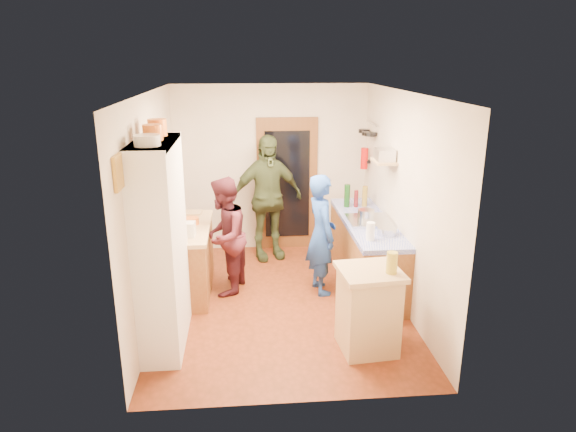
{
  "coord_description": "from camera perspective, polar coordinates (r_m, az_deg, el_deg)",
  "views": [
    {
      "loc": [
        -0.42,
        -5.89,
        2.99
      ],
      "look_at": [
        0.11,
        0.15,
        1.1
      ],
      "focal_mm": 32.0,
      "sensor_mm": 36.0,
      "label": 1
    }
  ],
  "objects": [
    {
      "name": "hob",
      "position": [
        6.83,
        8.98,
        -0.51
      ],
      "size": [
        0.55,
        0.58,
        0.04
      ],
      "primitive_type": "cube",
      "color": "silver",
      "rests_on": "right_counter_top"
    },
    {
      "name": "wall_shelf",
      "position": [
        6.71,
        10.64,
        5.97
      ],
      "size": [
        0.26,
        0.42,
        0.03
      ],
      "primitive_type": "cube",
      "color": "tan",
      "rests_on": "wall_right"
    },
    {
      "name": "island_top",
      "position": [
        5.33,
        9.1,
        -6.15
      ],
      "size": [
        0.68,
        0.68,
        0.05
      ],
      "primitive_type": "cube",
      "rotation": [
        0.0,
        0.0,
        0.1
      ],
      "color": "tan",
      "rests_on": "island_base"
    },
    {
      "name": "hutch_top_shelf",
      "position": [
        5.23,
        -14.75,
        7.89
      ],
      "size": [
        0.4,
        1.14,
        0.04
      ],
      "primitive_type": "cube",
      "color": "white",
      "rests_on": "hutch_body"
    },
    {
      "name": "wall_left",
      "position": [
        6.23,
        -14.87,
        1.01
      ],
      "size": [
        0.02,
        4.0,
        2.6
      ],
      "primitive_type": "cube",
      "color": "beige",
      "rests_on": "ground"
    },
    {
      "name": "left_counter_base",
      "position": [
        6.89,
        -11.16,
        -4.87
      ],
      "size": [
        0.6,
        1.4,
        0.85
      ],
      "primitive_type": "cube",
      "color": "brown",
      "rests_on": "ground"
    },
    {
      "name": "ext_bracket",
      "position": [
        7.97,
        8.88,
        6.0
      ],
      "size": [
        0.06,
        0.1,
        0.04
      ],
      "primitive_type": "cube",
      "color": "black",
      "rests_on": "wall_right"
    },
    {
      "name": "pot_on_hob",
      "position": [
        6.77,
        8.66,
        0.13
      ],
      "size": [
        0.22,
        0.22,
        0.14
      ],
      "primitive_type": "cylinder",
      "color": "silver",
      "rests_on": "hob"
    },
    {
      "name": "radio",
      "position": [
        6.7,
        10.68,
        6.73
      ],
      "size": [
        0.23,
        0.3,
        0.15
      ],
      "primitive_type": "cube",
      "rotation": [
        0.0,
        0.0,
        -0.02
      ],
      "color": "silver",
      "rests_on": "wall_shelf"
    },
    {
      "name": "pan_rail",
      "position": [
        7.71,
        9.32,
        10.12
      ],
      "size": [
        0.02,
        0.65,
        0.02
      ],
      "primitive_type": "cylinder",
      "rotation": [
        1.57,
        0.0,
        0.0
      ],
      "color": "silver",
      "rests_on": "wall_right"
    },
    {
      "name": "ceiling",
      "position": [
        5.92,
        -0.93,
        13.67
      ],
      "size": [
        3.0,
        4.0,
        0.02
      ],
      "primitive_type": "cube",
      "color": "silver",
      "rests_on": "ground"
    },
    {
      "name": "person_left",
      "position": [
        6.68,
        -6.78,
        -2.17
      ],
      "size": [
        0.75,
        0.87,
        1.54
      ],
      "primitive_type": "imported",
      "rotation": [
        0.0,
        0.0,
        -1.83
      ],
      "color": "#461922",
      "rests_on": "ground"
    },
    {
      "name": "person_hob",
      "position": [
        6.62,
        4.04,
        -2.1
      ],
      "size": [
        0.48,
        0.64,
        1.58
      ],
      "primitive_type": "imported",
      "rotation": [
        0.0,
        0.0,
        1.77
      ],
      "color": "#1F449E",
      "rests_on": "ground"
    },
    {
      "name": "bottle_a",
      "position": [
        7.45,
        6.58,
        2.26
      ],
      "size": [
        0.11,
        0.11,
        0.33
      ],
      "primitive_type": "cylinder",
      "rotation": [
        0.0,
        0.0,
        -0.31
      ],
      "color": "#143F14",
      "rests_on": "right_counter_top"
    },
    {
      "name": "right_counter_base",
      "position": [
        7.08,
        8.63,
        -4.16
      ],
      "size": [
        0.6,
        2.2,
        0.84
      ],
      "primitive_type": "cube",
      "color": "brown",
      "rests_on": "ground"
    },
    {
      "name": "hutch_body",
      "position": [
        5.5,
        -13.9,
        -3.26
      ],
      "size": [
        0.4,
        1.2,
        2.2
      ],
      "primitive_type": "cube",
      "color": "white",
      "rests_on": "ground"
    },
    {
      "name": "orange_bowl",
      "position": [
        6.77,
        -10.68,
        -0.55
      ],
      "size": [
        0.22,
        0.22,
        0.09
      ],
      "primitive_type": "cylinder",
      "rotation": [
        0.0,
        0.0,
        0.15
      ],
      "color": "orange",
      "rests_on": "left_counter_top"
    },
    {
      "name": "toaster",
      "position": [
        6.32,
        -11.36,
        -1.46
      ],
      "size": [
        0.25,
        0.18,
        0.18
      ],
      "primitive_type": "cube",
      "rotation": [
        0.0,
        0.0,
        -0.09
      ],
      "color": "white",
      "rests_on": "left_counter_top"
    },
    {
      "name": "plate_stack",
      "position": [
        4.92,
        -15.39,
        8.11
      ],
      "size": [
        0.24,
        0.24,
        0.1
      ],
      "primitive_type": "cylinder",
      "color": "white",
      "rests_on": "hutch_top_shelf"
    },
    {
      "name": "person_back",
      "position": [
        7.72,
        -2.27,
        2.03
      ],
      "size": [
        1.2,
        0.77,
        1.91
      ],
      "primitive_type": "imported",
      "rotation": [
        0.0,
        0.0,
        0.3
      ],
      "color": "#374325",
      "rests_on": "ground"
    },
    {
      "name": "door_glass",
      "position": [
        8.09,
        -0.08,
        3.47
      ],
      "size": [
        0.7,
        0.02,
        1.7
      ],
      "primitive_type": "cube",
      "color": "black",
      "rests_on": "door_frame"
    },
    {
      "name": "pan_hang_a",
      "position": [
        7.54,
        9.15,
        8.97
      ],
      "size": [
        0.18,
        0.18,
        0.05
      ],
      "primitive_type": "cylinder",
      "color": "black",
      "rests_on": "pan_rail"
    },
    {
      "name": "right_counter_top",
      "position": [
        6.93,
        8.79,
        -0.69
      ],
      "size": [
        0.62,
        2.22,
        0.06
      ],
      "primitive_type": "cube",
      "color": "#1E2EBB",
      "rests_on": "right_counter_base"
    },
    {
      "name": "island_base",
      "position": [
        5.52,
        8.87,
        -10.48
      ],
      "size": [
        0.6,
        0.6,
        0.86
      ],
      "primitive_type": "cube",
      "rotation": [
        0.0,
        0.0,
        0.1
      ],
      "color": "tan",
      "rests_on": "ground"
    },
    {
      "name": "door_frame",
      "position": [
        8.13,
        -0.1,
        3.53
      ],
      "size": [
        0.95,
        0.06,
        2.1
      ],
      "primitive_type": "cube",
      "color": "brown",
      "rests_on": "ground"
    },
    {
      "name": "wall_back",
      "position": [
        8.09,
        -1.9,
        5.28
      ],
      "size": [
        3.0,
        0.02,
        2.6
      ],
      "primitive_type": "cube",
      "color": "beige",
      "rests_on": "ground"
    },
    {
      "name": "orange_pot_b",
      "position": [
        5.52,
        -14.32,
        9.5
      ],
      "size": [
        0.19,
        0.19,
        0.17
      ],
      "primitive_type": "cylinder",
      "color": "orange",
      "rests_on": "hutch_top_shelf"
    },
    {
      "name": "pan_hang_c",
      "position": [
        7.93,
        8.45,
        9.33
      ],
      "size": [
        0.17,
        0.17,
        0.05
      ],
      "primitive_type": "cylinder",
      "color": "black",
      "rests_on": "pan_rail"
    },
    {
      "name": "mixing_bowl",
      "position": [
        6.38,
        10.93,
        -1.66
      ],
      "size": [
        0.28,
        0.28,
        0.09
      ],
      "primitive_type": "cylinder",
      "rotation": [
        0.0,
        0.0,
        -0.17
      ],
      "color": "silver",
      "rests_on": "right_counter_top"
    },
    {
      "name": "left_counter_top",
      "position": [
        6.73,
        -11.38,
        -1.32
      ],
      "size": [
        0.64,
        1.44,
        0.05
      ],
      "primitive_type": "cube",
      "color": "tan",
      "rests_on": "left_counter_base"
    },
    {
      "name": "orange_pot_a",
      "position": [
        5.24,
        -14.8,
        8.98
      ],
      "size": [
        0.19,
        0.19,
        0.15
      ],
      "primitive_type": "cylinder",
      "color": "orange",
      "rests_on": "hutch_top_shelf"
    },
    {
      "name": "kettle",
      "position": [
        6.57,
        -12.0,
        -0.67
      ],
      "size": [
        0.21,
        0.21,
        0.2
      ],
      "primitive_type": "cylinder",
      "rotation": [
        0.0,
        0.0,
        0.23
      ],
      "color": "white",
      "rests_on": "left_counter_top"
    },
    {
      "name": "bottle_b",
      "position": [
        7.47,
        7.57,
        1.93
      ],
      "size": [
        0.07,
        0.07,
        0.25
      ],
      "primitive_type": "cylinder",
      "rotation": [
        0.0,
        0.0,
        -0.2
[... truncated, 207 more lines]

